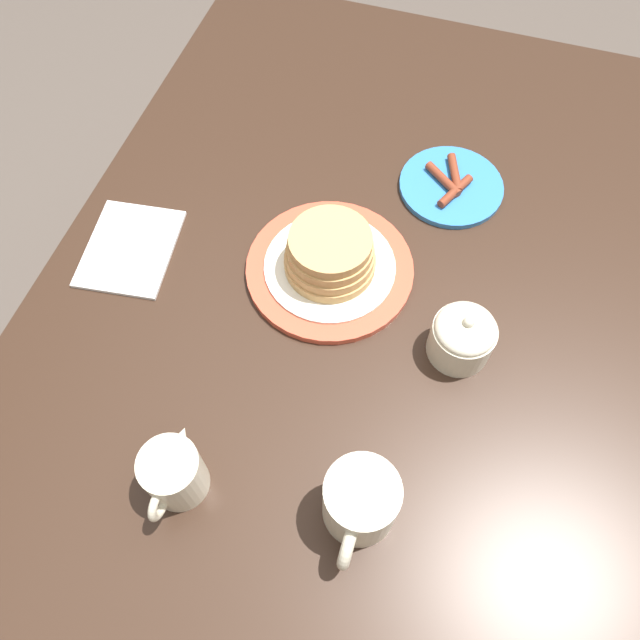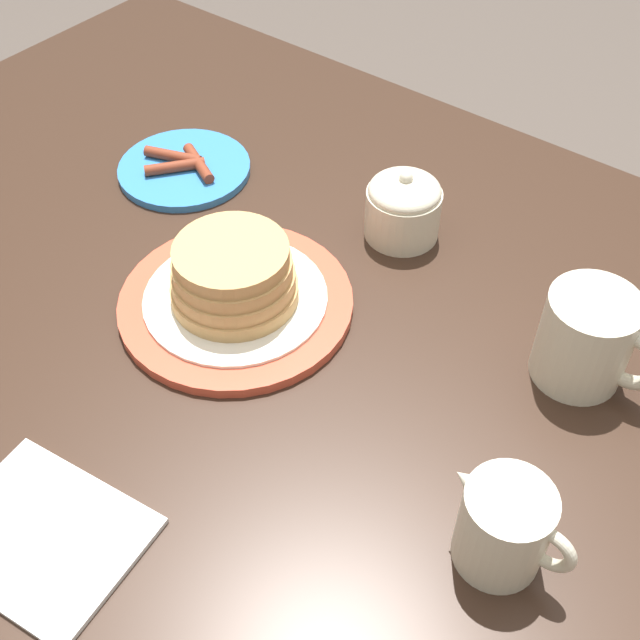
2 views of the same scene
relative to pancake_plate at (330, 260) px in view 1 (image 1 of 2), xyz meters
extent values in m
plane|color=#51473F|center=(0.05, 0.04, -0.80)|extent=(8.00, 8.00, 0.00)
cube|color=#332116|center=(0.05, 0.04, -0.04)|extent=(1.39, 0.91, 0.03)
cube|color=#332116|center=(-0.58, -0.36, -0.43)|extent=(0.07, 0.07, 0.74)
cube|color=#332116|center=(-0.58, 0.43, -0.43)|extent=(0.07, 0.07, 0.74)
cylinder|color=#DB5138|center=(0.00, 0.00, -0.02)|extent=(0.25, 0.25, 0.01)
cylinder|color=white|center=(0.00, 0.00, -0.02)|extent=(0.20, 0.20, 0.00)
cylinder|color=tan|center=(0.00, 0.00, -0.01)|extent=(0.14, 0.14, 0.02)
cylinder|color=tan|center=(0.00, 0.00, 0.01)|extent=(0.13, 0.13, 0.02)
cylinder|color=tan|center=(0.00, 0.00, 0.03)|extent=(0.13, 0.13, 0.02)
cylinder|color=tan|center=(0.00, 0.00, 0.05)|extent=(0.12, 0.12, 0.02)
cylinder|color=#337AC6|center=(-0.22, 0.14, -0.02)|extent=(0.17, 0.17, 0.01)
cylinder|color=brown|center=(-0.23, 0.14, -0.01)|extent=(0.08, 0.04, 0.01)
cylinder|color=brown|center=(-0.20, 0.15, -0.01)|extent=(0.07, 0.05, 0.01)
cylinder|color=brown|center=(-0.22, 0.13, -0.01)|extent=(0.06, 0.07, 0.01)
cylinder|color=beige|center=(0.33, 0.14, 0.02)|extent=(0.09, 0.09, 0.10)
torus|color=beige|center=(0.37, 0.14, 0.02)|extent=(0.07, 0.01, 0.07)
cylinder|color=#472819|center=(0.33, 0.14, 0.06)|extent=(0.08, 0.08, 0.00)
cylinder|color=beige|center=(0.36, -0.08, 0.01)|extent=(0.07, 0.07, 0.09)
cone|color=beige|center=(0.33, -0.08, 0.04)|extent=(0.04, 0.03, 0.04)
torus|color=beige|center=(0.40, -0.08, 0.02)|extent=(0.05, 0.01, 0.05)
cylinder|color=beige|center=(0.07, 0.21, 0.00)|extent=(0.09, 0.09, 0.06)
ellipsoid|color=beige|center=(0.07, 0.21, 0.03)|extent=(0.08, 0.08, 0.03)
sphere|color=beige|center=(0.07, 0.21, 0.05)|extent=(0.02, 0.02, 0.02)
cube|color=white|center=(0.06, -0.31, -0.03)|extent=(0.18, 0.15, 0.01)
camera|label=1|loc=(0.51, 0.14, 0.76)|focal=35.00mm
camera|label=2|loc=(0.44, -0.43, 0.59)|focal=45.00mm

